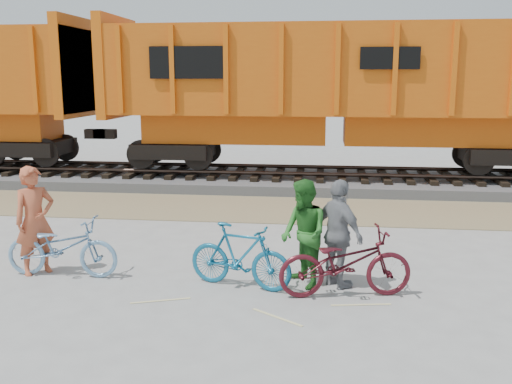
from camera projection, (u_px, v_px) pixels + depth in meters
The scene contains 11 objects.
ground at pixel (234, 285), 9.27m from camera, with size 120.00×120.00×0.00m, color #9E9E99.
gravel_strip at pixel (268, 209), 14.62m from camera, with size 120.00×3.00×0.02m, color #897555.
ballast_bed at pixel (279, 180), 18.00m from camera, with size 120.00×4.00×0.30m, color slate.
track at pixel (279, 170), 17.94m from camera, with size 120.00×2.60×0.24m.
hopper_car_center at pixel (336, 88), 17.24m from camera, with size 14.00×3.13×4.65m.
bicycle_blue at pixel (62, 247), 9.60m from camera, with size 0.67×1.93×1.01m, color #709EC4.
bicycle_teal at pixel (240, 256), 9.07m from camera, with size 0.49×1.75×1.05m, color #126187.
bicycle_maroon at pixel (345, 263), 8.69m from camera, with size 0.71×2.05×1.07m, color #4C121B.
person_solo at pixel (35, 220), 9.68m from camera, with size 0.68×0.45×1.86m, color #BB5534.
person_man at pixel (304, 234), 9.08m from camera, with size 0.84×0.66×1.74m, color #286C24.
person_woman at pixel (339, 234), 9.03m from camera, with size 1.03×0.43×1.76m, color gray.
Camera 1 is at (1.40, -8.69, 3.30)m, focal length 40.00 mm.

